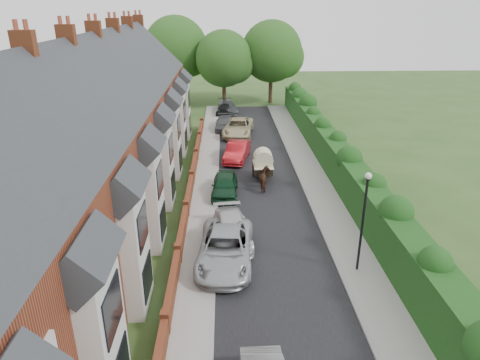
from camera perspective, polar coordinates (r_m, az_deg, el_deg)
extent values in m
plane|color=#2D4C1E|center=(18.23, 8.14, -19.27)|extent=(140.00, 140.00, 0.00)
cube|color=black|center=(27.27, 3.26, -3.80)|extent=(6.00, 58.00, 0.02)
cube|color=gray|center=(27.91, 11.69, -3.50)|extent=(2.20, 58.00, 0.12)
cube|color=gray|center=(27.18, -4.86, -3.82)|extent=(1.70, 58.00, 0.12)
cube|color=gray|center=(27.69, 9.57, -3.55)|extent=(0.18, 58.00, 0.13)
cube|color=gray|center=(27.15, -3.18, -3.80)|extent=(0.18, 58.00, 0.13)
cube|color=#153E13|center=(27.91, 15.47, -1.19)|extent=(1.50, 58.00, 2.50)
cube|color=brown|center=(26.23, -19.86, 1.44)|extent=(8.00, 40.00, 6.50)
cube|color=#2C2F34|center=(25.32, -20.83, 8.32)|extent=(8.00, 40.20, 8.00)
cube|color=silver|center=(14.44, -17.55, -19.79)|extent=(0.70, 2.40, 5.20)
cube|color=black|center=(13.59, -16.60, -16.14)|extent=(0.06, 1.80, 1.60)
cube|color=#2C2F34|center=(12.72, -19.79, -9.60)|extent=(1.70, 2.60, 1.70)
cube|color=#3F2D2D|center=(17.04, -16.15, -18.92)|extent=(0.08, 0.90, 2.10)
cube|color=silver|center=(15.00, -17.58, -9.47)|extent=(0.12, 1.20, 1.60)
cube|color=silver|center=(18.33, -13.67, -9.35)|extent=(0.70, 2.40, 5.20)
cube|color=black|center=(18.91, -12.21, -12.47)|extent=(0.06, 1.80, 1.60)
cube|color=black|center=(17.67, -12.85, -6.06)|extent=(0.06, 1.80, 1.60)
cube|color=#2C2F34|center=(17.01, -15.08, -0.70)|extent=(1.70, 2.60, 1.70)
cube|color=#3F2D2D|center=(20.94, -13.06, -9.93)|extent=(0.08, 0.90, 2.10)
cube|color=silver|center=(19.30, -13.94, -1.65)|extent=(0.12, 1.20, 1.60)
cube|color=silver|center=(22.66, -11.35, -2.70)|extent=(0.70, 2.40, 5.20)
cube|color=black|center=(23.13, -10.21, -5.38)|extent=(0.06, 1.80, 1.60)
cube|color=black|center=(22.12, -10.64, 0.12)|extent=(0.06, 1.80, 1.60)
cube|color=#2C2F34|center=(21.60, -12.34, 4.52)|extent=(1.70, 2.60, 1.70)
cube|color=#3F2D2D|center=(25.24, -11.08, -3.86)|extent=(0.08, 0.90, 2.10)
cube|color=silver|center=(23.87, -11.68, 3.26)|extent=(0.12, 1.20, 1.60)
cube|color=silver|center=(27.22, -9.80, 1.78)|extent=(0.70, 2.40, 5.20)
cube|color=black|center=(27.61, -8.88, -0.53)|extent=(0.06, 1.80, 1.60)
cube|color=black|center=(26.77, -9.18, 4.20)|extent=(0.06, 1.80, 1.60)
cube|color=#2C2F34|center=(26.35, -10.56, 7.89)|extent=(1.70, 2.60, 1.70)
cube|color=#3F2D2D|center=(29.76, -9.70, 0.41)|extent=(0.08, 0.90, 2.10)
cube|color=silver|center=(28.59, -10.14, 6.57)|extent=(0.12, 1.20, 1.60)
cube|color=silver|center=(31.91, -8.70, 4.96)|extent=(0.70, 2.40, 5.20)
cube|color=black|center=(32.24, -7.92, 2.94)|extent=(0.06, 1.80, 1.60)
cube|color=black|center=(31.53, -8.15, 7.05)|extent=(0.06, 1.80, 1.60)
cube|color=#2C2F34|center=(31.17, -9.30, 10.22)|extent=(1.70, 2.60, 1.70)
cube|color=#3F2D2D|center=(34.41, -8.70, 3.54)|extent=(0.08, 0.90, 2.10)
cube|color=silver|center=(33.39, -9.03, 8.93)|extent=(0.12, 1.20, 1.60)
cube|color=silver|center=(36.68, -7.88, 7.32)|extent=(0.70, 2.40, 5.20)
cube|color=black|center=(36.97, -7.20, 5.54)|extent=(0.06, 1.80, 1.60)
cube|color=black|center=(36.35, -7.39, 9.16)|extent=(0.06, 1.80, 1.60)
cube|color=#2C2F34|center=(36.04, -8.37, 11.92)|extent=(1.70, 2.60, 1.70)
cube|color=#3F2D2D|center=(39.14, -7.93, 5.92)|extent=(0.08, 0.90, 2.10)
cube|color=silver|center=(38.24, -8.20, 10.69)|extent=(0.12, 1.20, 1.60)
cube|color=silver|center=(41.51, -7.24, 9.13)|extent=(0.70, 2.40, 5.20)
cube|color=black|center=(41.77, -6.65, 7.54)|extent=(0.06, 1.80, 1.60)
cube|color=black|center=(41.22, -6.80, 10.76)|extent=(0.06, 1.80, 1.60)
cube|color=#2C2F34|center=(40.94, -7.66, 13.21)|extent=(1.70, 2.60, 1.70)
cube|color=#3F2D2D|center=(43.94, -7.32, 7.78)|extent=(0.08, 0.90, 2.10)
cube|color=silver|center=(43.12, -7.54, 12.06)|extent=(0.12, 1.20, 1.60)
cube|color=brown|center=(20.12, -26.72, 15.16)|extent=(0.90, 0.50, 1.60)
cylinder|color=brown|center=(20.14, -27.75, 17.74)|extent=(0.20, 0.20, 0.50)
cylinder|color=brown|center=(19.98, -26.67, 17.90)|extent=(0.20, 0.20, 0.50)
cube|color=brown|center=(24.76, -22.08, 16.84)|extent=(0.90, 0.50, 1.60)
cylinder|color=brown|center=(24.78, -22.87, 18.96)|extent=(0.20, 0.20, 0.50)
cylinder|color=brown|center=(24.65, -21.96, 19.07)|extent=(0.20, 0.20, 0.50)
cube|color=brown|center=(29.52, -18.88, 17.93)|extent=(0.90, 0.50, 1.60)
cylinder|color=brown|center=(29.54, -19.51, 19.71)|extent=(0.20, 0.20, 0.50)
cylinder|color=brown|center=(29.43, -18.72, 19.80)|extent=(0.20, 0.20, 0.50)
cube|color=brown|center=(34.35, -16.54, 18.68)|extent=(0.90, 0.50, 1.60)
cylinder|color=brown|center=(34.36, -17.07, 20.22)|extent=(0.20, 0.20, 0.50)
cylinder|color=brown|center=(34.27, -16.38, 20.28)|extent=(0.20, 0.20, 0.50)
cube|color=brown|center=(39.22, -14.77, 19.22)|extent=(0.90, 0.50, 1.60)
cylinder|color=brown|center=(39.23, -15.22, 20.57)|extent=(0.20, 0.20, 0.50)
cylinder|color=brown|center=(39.15, -14.61, 20.63)|extent=(0.20, 0.20, 0.50)
cube|color=brown|center=(44.12, -13.38, 19.63)|extent=(0.90, 0.50, 1.60)
cylinder|color=brown|center=(44.13, -13.77, 20.84)|extent=(0.20, 0.20, 0.50)
cylinder|color=brown|center=(44.06, -13.23, 20.88)|extent=(0.20, 0.20, 0.50)
cube|color=brown|center=(19.80, -8.97, -13.78)|extent=(0.30, 4.70, 0.90)
cube|color=brown|center=(23.99, -7.66, -6.72)|extent=(0.30, 4.70, 0.90)
cube|color=brown|center=(28.44, -6.77, -1.80)|extent=(0.30, 4.70, 0.90)
cube|color=brown|center=(33.05, -6.13, 1.77)|extent=(0.30, 4.70, 0.90)
cube|color=brown|center=(37.76, -5.65, 4.45)|extent=(0.30, 4.70, 0.90)
cube|color=brown|center=(42.53, -5.27, 6.54)|extent=(0.30, 4.70, 0.90)
cube|color=brown|center=(17.80, -9.91, -18.28)|extent=(0.35, 0.35, 1.10)
cube|color=brown|center=(21.80, -8.26, -9.69)|extent=(0.35, 0.35, 1.10)
cube|color=brown|center=(26.14, -7.19, -3.85)|extent=(0.35, 0.35, 1.10)
cube|color=brown|center=(30.69, -6.44, 0.29)|extent=(0.35, 0.35, 1.10)
cube|color=brown|center=(35.36, -5.88, 3.35)|extent=(0.35, 0.35, 1.10)
cube|color=brown|center=(40.11, -5.46, 5.70)|extent=(0.35, 0.35, 1.10)
cube|color=brown|center=(44.91, -5.12, 7.54)|extent=(0.35, 0.35, 1.10)
cylinder|color=black|center=(20.84, 15.95, -6.13)|extent=(0.12, 0.12, 4.80)
cylinder|color=black|center=(19.82, 16.70, 0.12)|extent=(0.20, 0.20, 0.10)
sphere|color=silver|center=(19.76, 16.74, 0.52)|extent=(0.32, 0.32, 0.32)
cylinder|color=#332316|center=(54.21, -2.14, 12.18)|extent=(0.50, 0.50, 4.75)
sphere|color=#1F4617|center=(53.70, -2.20, 15.87)|extent=(6.80, 6.80, 6.80)
sphere|color=#1F4617|center=(54.09, -0.69, 15.22)|extent=(4.76, 4.76, 4.76)
cylinder|color=#332316|center=(56.45, 4.11, 12.81)|extent=(0.50, 0.50, 5.25)
sphere|color=#1F4617|center=(55.93, 4.23, 16.73)|extent=(7.60, 7.60, 7.60)
sphere|color=#1F4617|center=(56.49, 5.77, 15.99)|extent=(5.32, 5.32, 5.32)
cylinder|color=#332316|center=(57.43, -8.30, 12.93)|extent=(0.50, 0.50, 5.50)
sphere|color=#1F4617|center=(56.91, -8.54, 16.97)|extent=(8.00, 8.00, 8.00)
sphere|color=#1F4617|center=(57.13, -6.80, 16.30)|extent=(5.60, 5.60, 5.60)
imported|color=#ADB1B5|center=(21.53, -1.99, -9.10)|extent=(3.09, 5.95, 1.60)
imported|color=silver|center=(23.39, -1.12, -6.68)|extent=(2.40, 4.84, 1.35)
imported|color=#0F341C|center=(28.87, -2.04, -0.69)|extent=(1.92, 4.30, 1.43)
imported|color=maroon|center=(35.42, -0.37, 3.86)|extent=(2.53, 4.84, 1.52)
imported|color=#C7B78F|center=(42.29, -0.25, 7.04)|extent=(3.43, 6.08, 1.60)
imported|color=#4D4F53|center=(44.24, -2.09, 7.51)|extent=(1.99, 4.53, 1.29)
imported|color=black|center=(50.69, -2.11, 9.45)|extent=(2.22, 3.97, 1.28)
imported|color=#412417|center=(29.67, 3.40, 0.05)|extent=(0.84, 1.82, 1.54)
cube|color=black|center=(31.42, 3.08, 1.62)|extent=(1.27, 2.11, 0.53)
cylinder|color=beige|center=(31.17, 3.11, 2.89)|extent=(1.37, 1.32, 1.37)
cube|color=beige|center=(31.33, 3.09, 2.08)|extent=(1.39, 2.16, 0.04)
cylinder|color=black|center=(32.11, 1.75, 1.31)|extent=(0.08, 0.95, 0.95)
cylinder|color=black|center=(32.23, 4.18, 1.34)|extent=(0.08, 0.95, 0.95)
cylinder|color=black|center=(30.30, 2.57, 0.93)|extent=(0.06, 1.90, 0.06)
cylinder|color=black|center=(30.36, 3.96, 0.95)|extent=(0.06, 1.90, 0.06)
imported|color=#525559|center=(51.53, -1.67, 9.71)|extent=(2.61, 4.87, 1.34)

